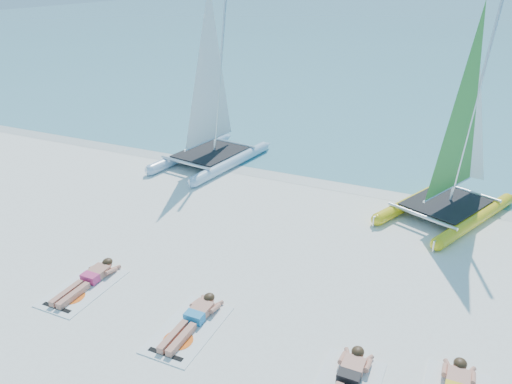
# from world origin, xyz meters

# --- Properties ---
(ground) EXTENTS (140.00, 140.00, 0.00)m
(ground) POSITION_xyz_m (0.00, 0.00, 0.00)
(ground) COLOR white
(ground) RESTS_ON ground
(sea) EXTENTS (140.00, 115.00, 0.01)m
(sea) POSITION_xyz_m (0.00, 63.00, 0.01)
(sea) COLOR #6DA6B5
(sea) RESTS_ON ground
(wet_sand_strip) EXTENTS (140.00, 1.40, 0.01)m
(wet_sand_strip) POSITION_xyz_m (0.00, 5.50, 0.00)
(wet_sand_strip) COLOR silver
(wet_sand_strip) RESTS_ON ground
(catamaran_blue) EXTENTS (2.84, 4.83, 6.21)m
(catamaran_blue) POSITION_xyz_m (-4.18, 5.46, 1.85)
(catamaran_blue) COLOR #B4DCED
(catamaran_blue) RESTS_ON ground
(catamaran_yellow) EXTENTS (3.61, 4.78, 5.89)m
(catamaran_yellow) POSITION_xyz_m (3.84, 4.92, 1.85)
(catamaran_yellow) COLOR #F5F519
(catamaran_yellow) RESTS_ON ground
(towel_a) EXTENTS (1.00, 1.85, 0.02)m
(towel_a) POSITION_xyz_m (-2.94, -2.36, 0.01)
(towel_a) COLOR white
(towel_a) RESTS_ON ground
(sunbather_a) EXTENTS (0.37, 1.73, 0.26)m
(sunbather_a) POSITION_xyz_m (-2.94, -2.17, 0.12)
(sunbather_a) COLOR tan
(sunbather_a) RESTS_ON towel_a
(towel_b) EXTENTS (1.00, 1.85, 0.02)m
(towel_b) POSITION_xyz_m (-0.21, -2.56, 0.01)
(towel_b) COLOR white
(towel_b) RESTS_ON ground
(sunbather_b) EXTENTS (0.37, 1.73, 0.26)m
(sunbather_b) POSITION_xyz_m (-0.21, -2.37, 0.12)
(sunbather_b) COLOR tan
(sunbather_b) RESTS_ON towel_b
(sunbather_c) EXTENTS (0.37, 1.73, 0.26)m
(sunbather_c) POSITION_xyz_m (2.88, -2.66, 0.12)
(sunbather_c) COLOR tan
(sunbather_c) RESTS_ON towel_c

